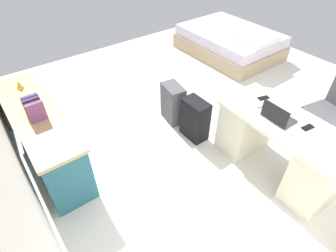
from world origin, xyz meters
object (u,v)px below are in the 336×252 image
(credenza, at_px, (45,136))
(suitcase_black, at_px, (195,119))
(suitcase_spare_grey, at_px, (173,103))
(office_chair, at_px, (330,116))
(computer_mouse, at_px, (260,105))
(figurine_small, at_px, (19,85))
(bed, at_px, (230,42))
(desk, at_px, (279,146))
(cell_phone_by_mouse, at_px, (263,98))
(cell_phone_near_laptop, at_px, (308,127))
(laptop, at_px, (277,116))

(credenza, relative_size, suitcase_black, 3.18)
(credenza, relative_size, suitcase_spare_grey, 3.21)
(office_chair, height_order, suitcase_spare_grey, office_chair)
(computer_mouse, bearing_deg, figurine_small, 47.51)
(office_chair, xyz_separation_m, bed, (2.57, -0.93, -0.18))
(credenza, bearing_deg, office_chair, -121.40)
(desk, distance_m, figurine_small, 3.13)
(credenza, relative_size, cell_phone_by_mouse, 13.24)
(suitcase_black, bearing_deg, figurine_small, 52.25)
(suitcase_spare_grey, bearing_deg, credenza, 89.27)
(suitcase_black, distance_m, cell_phone_by_mouse, 0.89)
(credenza, relative_size, bed, 0.94)
(cell_phone_by_mouse, bearing_deg, office_chair, -108.54)
(cell_phone_by_mouse, bearing_deg, cell_phone_near_laptop, -172.02)
(suitcase_black, relative_size, cell_phone_near_laptop, 4.17)
(credenza, distance_m, suitcase_spare_grey, 1.71)
(suitcase_spare_grey, bearing_deg, bed, -56.40)
(suitcase_black, height_order, cell_phone_near_laptop, cell_phone_near_laptop)
(laptop, height_order, cell_phone_by_mouse, laptop)
(suitcase_black, bearing_deg, laptop, -162.13)
(desk, distance_m, cell_phone_by_mouse, 0.58)
(computer_mouse, height_order, figurine_small, figurine_small)
(bed, bearing_deg, suitcase_spare_grey, 114.71)
(credenza, bearing_deg, computer_mouse, -124.43)
(suitcase_spare_grey, height_order, figurine_small, figurine_small)
(credenza, distance_m, bed, 4.00)
(desk, bearing_deg, bed, -36.75)
(desk, bearing_deg, credenza, 49.55)
(credenza, relative_size, figurine_small, 16.36)
(computer_mouse, relative_size, cell_phone_by_mouse, 0.74)
(office_chair, relative_size, suitcase_spare_grey, 1.67)
(suitcase_spare_grey, xyz_separation_m, cell_phone_by_mouse, (-1.04, -0.52, 0.45))
(office_chair, relative_size, computer_mouse, 9.40)
(cell_phone_by_mouse, bearing_deg, suitcase_spare_grey, 40.52)
(bed, xyz_separation_m, suitcase_black, (-1.49, 2.23, 0.04))
(office_chair, xyz_separation_m, laptop, (0.17, 1.00, 0.36))
(suitcase_black, bearing_deg, cell_phone_by_mouse, -138.88)
(computer_mouse, bearing_deg, desk, -175.73)
(office_chair, xyz_separation_m, suitcase_spare_grey, (1.54, 1.30, -0.14))
(suitcase_spare_grey, height_order, cell_phone_near_laptop, cell_phone_near_laptop)
(suitcase_black, bearing_deg, computer_mouse, -152.37)
(desk, relative_size, suitcase_black, 2.57)
(suitcase_black, bearing_deg, office_chair, -129.97)
(office_chair, bearing_deg, cell_phone_by_mouse, 57.50)
(laptop, distance_m, cell_phone_near_laptop, 0.31)
(desk, xyz_separation_m, cell_phone_near_laptop, (-0.17, -0.08, 0.35))
(desk, relative_size, credenza, 0.81)
(desk, height_order, suitcase_spare_grey, desk)
(credenza, bearing_deg, suitcase_black, -113.71)
(bed, relative_size, computer_mouse, 19.10)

